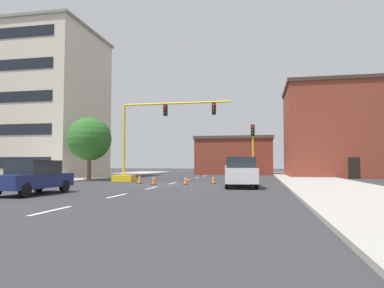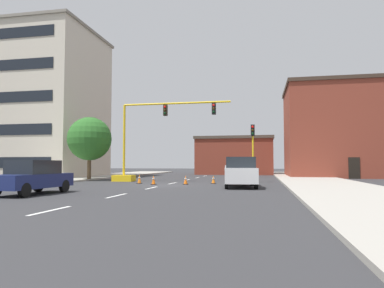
# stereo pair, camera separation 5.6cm
# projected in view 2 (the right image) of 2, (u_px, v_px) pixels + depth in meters

# --- Properties ---
(ground_plane) EXTENTS (160.00, 160.00, 0.00)m
(ground_plane) POSITION_uv_depth(u_px,v_px,m) (164.00, 185.00, 25.44)
(ground_plane) COLOR #2D2D30
(sidewalk_left) EXTENTS (6.00, 56.00, 0.14)m
(sidewalk_left) POSITION_uv_depth(u_px,v_px,m) (76.00, 178.00, 35.51)
(sidewalk_left) COLOR #9E998E
(sidewalk_left) RESTS_ON ground_plane
(sidewalk_right) EXTENTS (6.00, 56.00, 0.14)m
(sidewalk_right) POSITION_uv_depth(u_px,v_px,m) (314.00, 180.00, 31.05)
(sidewalk_right) COLOR #9E998E
(sidewalk_right) RESTS_ON ground_plane
(lane_stripe_seg_0) EXTENTS (0.16, 2.40, 0.01)m
(lane_stripe_seg_0) POSITION_uv_depth(u_px,v_px,m) (51.00, 211.00, 11.72)
(lane_stripe_seg_0) COLOR silver
(lane_stripe_seg_0) RESTS_ON ground_plane
(lane_stripe_seg_1) EXTENTS (0.16, 2.40, 0.01)m
(lane_stripe_seg_1) POSITION_uv_depth(u_px,v_px,m) (117.00, 196.00, 17.11)
(lane_stripe_seg_1) COLOR silver
(lane_stripe_seg_1) RESTS_ON ground_plane
(lane_stripe_seg_2) EXTENTS (0.16, 2.40, 0.01)m
(lane_stripe_seg_2) POSITION_uv_depth(u_px,v_px,m) (151.00, 188.00, 22.50)
(lane_stripe_seg_2) COLOR silver
(lane_stripe_seg_2) RESTS_ON ground_plane
(lane_stripe_seg_3) EXTENTS (0.16, 2.40, 0.01)m
(lane_stripe_seg_3) POSITION_uv_depth(u_px,v_px,m) (173.00, 183.00, 27.89)
(lane_stripe_seg_3) COLOR silver
(lane_stripe_seg_3) RESTS_ON ground_plane
(lane_stripe_seg_4) EXTENTS (0.16, 2.40, 0.01)m
(lane_stripe_seg_4) POSITION_uv_depth(u_px,v_px,m) (187.00, 180.00, 33.27)
(lane_stripe_seg_4) COLOR silver
(lane_stripe_seg_4) RESTS_ON ground_plane
(lane_stripe_seg_5) EXTENTS (0.16, 2.40, 0.01)m
(lane_stripe_seg_5) POSITION_uv_depth(u_px,v_px,m) (197.00, 178.00, 38.66)
(lane_stripe_seg_5) COLOR silver
(lane_stripe_seg_5) RESTS_ON ground_plane
(lane_stripe_seg_6) EXTENTS (0.16, 2.40, 0.01)m
(lane_stripe_seg_6) POSITION_uv_depth(u_px,v_px,m) (205.00, 176.00, 44.05)
(lane_stripe_seg_6) COLOR silver
(lane_stripe_seg_6) RESTS_ON ground_plane
(building_tall_left) EXTENTS (13.98, 11.45, 16.82)m
(building_tall_left) POSITION_uv_depth(u_px,v_px,m) (37.00, 105.00, 40.98)
(building_tall_left) COLOR beige
(building_tall_left) RESTS_ON ground_plane
(building_brick_center) EXTENTS (10.97, 8.60, 5.36)m
(building_brick_center) POSITION_uv_depth(u_px,v_px,m) (235.00, 156.00, 51.51)
(building_brick_center) COLOR brown
(building_brick_center) RESTS_ON ground_plane
(building_row_right) EXTENTS (12.83, 10.42, 10.72)m
(building_row_right) POSITION_uv_depth(u_px,v_px,m) (342.00, 131.00, 40.89)
(building_row_right) COLOR brown
(building_row_right) RESTS_ON ground_plane
(traffic_signal_gantry) EXTENTS (10.31, 1.20, 6.83)m
(traffic_signal_gantry) POSITION_uv_depth(u_px,v_px,m) (139.00, 155.00, 30.60)
(traffic_signal_gantry) COLOR yellow
(traffic_signal_gantry) RESTS_ON ground_plane
(traffic_light_pole_right) EXTENTS (0.32, 0.47, 4.80)m
(traffic_light_pole_right) POSITION_uv_depth(u_px,v_px,m) (253.00, 140.00, 29.14)
(traffic_light_pole_right) COLOR yellow
(traffic_light_pole_right) RESTS_ON ground_plane
(tree_left_near) EXTENTS (4.04, 4.04, 5.89)m
(tree_left_near) POSITION_uv_depth(u_px,v_px,m) (90.00, 139.00, 32.60)
(tree_left_near) COLOR brown
(tree_left_near) RESTS_ON ground_plane
(pickup_truck_white) EXTENTS (2.48, 5.56, 1.99)m
(pickup_truck_white) POSITION_uv_depth(u_px,v_px,m) (240.00, 172.00, 23.36)
(pickup_truck_white) COLOR white
(pickup_truck_white) RESTS_ON ground_plane
(sedan_navy_near_left) EXTENTS (2.09, 4.59, 1.74)m
(sedan_navy_near_left) POSITION_uv_depth(u_px,v_px,m) (33.00, 177.00, 17.95)
(sedan_navy_near_left) COLOR navy
(sedan_navy_near_left) RESTS_ON ground_plane
(traffic_cone_roadside_a) EXTENTS (0.36, 0.36, 0.63)m
(traffic_cone_roadside_a) POSITION_uv_depth(u_px,v_px,m) (213.00, 180.00, 27.33)
(traffic_cone_roadside_a) COLOR black
(traffic_cone_roadside_a) RESTS_ON ground_plane
(traffic_cone_roadside_b) EXTENTS (0.36, 0.36, 0.68)m
(traffic_cone_roadside_b) POSITION_uv_depth(u_px,v_px,m) (186.00, 180.00, 26.23)
(traffic_cone_roadside_b) COLOR black
(traffic_cone_roadside_b) RESTS_ON ground_plane
(traffic_cone_roadside_c) EXTENTS (0.36, 0.36, 0.73)m
(traffic_cone_roadside_c) POSITION_uv_depth(u_px,v_px,m) (139.00, 179.00, 27.44)
(traffic_cone_roadside_c) COLOR black
(traffic_cone_roadside_c) RESTS_ON ground_plane
(traffic_cone_roadside_d) EXTENTS (0.36, 0.36, 0.70)m
(traffic_cone_roadside_d) POSITION_uv_depth(u_px,v_px,m) (154.00, 180.00, 26.07)
(traffic_cone_roadside_d) COLOR black
(traffic_cone_roadside_d) RESTS_ON ground_plane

